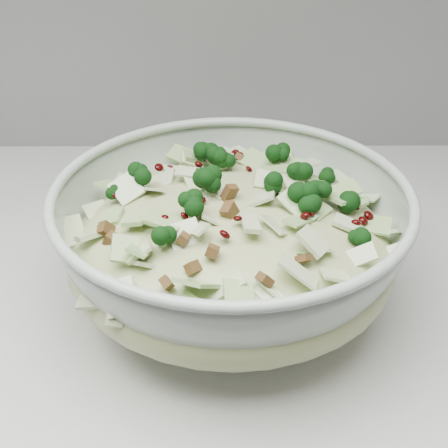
% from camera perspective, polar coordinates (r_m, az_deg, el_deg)
% --- Properties ---
extents(mixing_bowl, '(0.44, 0.44, 0.13)m').
position_cam_1_polar(mixing_bowl, '(0.59, 0.65, -2.06)').
color(mixing_bowl, '#A3B4A4').
rests_on(mixing_bowl, counter).
extents(salad, '(0.43, 0.43, 0.13)m').
position_cam_1_polar(salad, '(0.58, 0.67, -0.30)').
color(salad, tan).
rests_on(salad, mixing_bowl).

